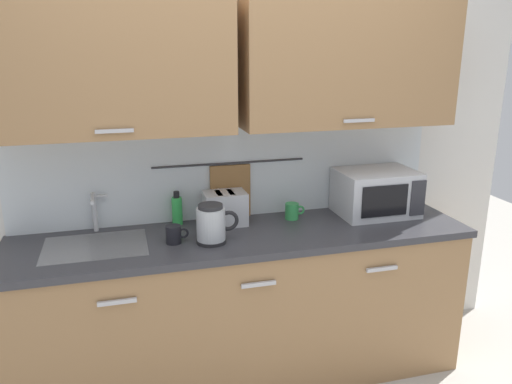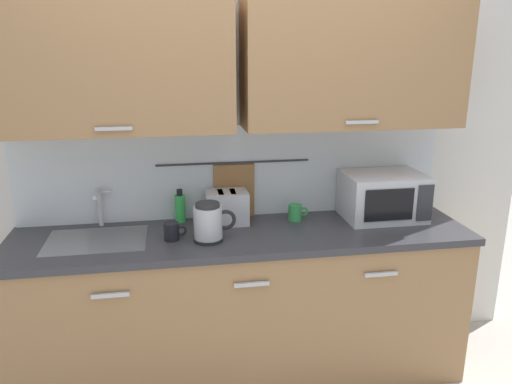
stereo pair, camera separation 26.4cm
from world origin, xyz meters
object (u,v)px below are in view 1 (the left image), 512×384
at_px(mug_near_sink, 174,234).
at_px(mug_by_kettle, 292,211).
at_px(electric_kettle, 212,224).
at_px(toaster, 225,208).
at_px(microwave, 376,192).
at_px(dish_soap_bottle, 177,210).

relative_size(mug_near_sink, mug_by_kettle, 1.00).
distance_m(electric_kettle, toaster, 0.29).
xyz_separation_m(toaster, mug_by_kettle, (0.40, -0.02, -0.05)).
relative_size(microwave, electric_kettle, 2.03).
xyz_separation_m(electric_kettle, dish_soap_bottle, (-0.14, 0.33, -0.01)).
bearing_deg(microwave, mug_near_sink, -172.94).
xyz_separation_m(electric_kettle, toaster, (0.12, 0.26, -0.01)).
xyz_separation_m(microwave, toaster, (-0.92, 0.06, -0.04)).
bearing_deg(toaster, dish_soap_bottle, 165.29).
xyz_separation_m(microwave, mug_near_sink, (-1.24, -0.15, -0.09)).
relative_size(dish_soap_bottle, mug_near_sink, 1.63).
bearing_deg(dish_soap_bottle, mug_by_kettle, -7.32).
bearing_deg(dish_soap_bottle, microwave, -6.25).
xyz_separation_m(mug_near_sink, toaster, (0.32, 0.21, 0.05)).
height_order(dish_soap_bottle, toaster, dish_soap_bottle).
relative_size(electric_kettle, mug_near_sink, 1.89).
bearing_deg(mug_by_kettle, electric_kettle, -155.45).
distance_m(microwave, mug_by_kettle, 0.53).
bearing_deg(mug_by_kettle, microwave, -4.87).
xyz_separation_m(dish_soap_bottle, toaster, (0.26, -0.07, 0.01)).
bearing_deg(dish_soap_bottle, mug_near_sink, -100.33).
relative_size(electric_kettle, toaster, 0.89).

